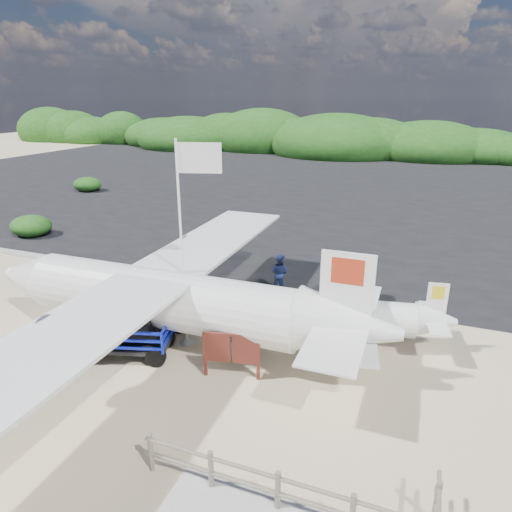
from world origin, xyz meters
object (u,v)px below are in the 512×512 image
Objects in this scene: flagpole at (187,342)px; aircraft_large at (442,210)px; signboard at (232,377)px; crew_b at (279,273)px; baggage_cart at (130,354)px; aircraft_small at (262,171)px; crew_a at (144,287)px.

flagpole is 24.80m from aircraft_large.
signboard is at bearing -30.13° from flagpole.
aircraft_large is at bearing -96.27° from crew_b.
crew_b is at bearing 49.18° from baggage_cart.
aircraft_small is at bearing -33.91° from aircraft_large.
aircraft_small is at bearing -76.17° from crew_a.
baggage_cart is 1.76× the size of crew_b.
aircraft_large is at bearing 52.14° from baggage_cart.
crew_b reaches higher than aircraft_small.
crew_b is (1.59, 5.26, 0.84)m from flagpole.
aircraft_small is (-7.62, 33.77, -0.84)m from crew_a.
signboard is at bearing 109.55° from crew_b.
aircraft_large reaches higher than crew_a.
aircraft_small is (-12.14, 30.38, -0.84)m from crew_b.
aircraft_large reaches higher than aircraft_small.
flagpole is 37.17m from aircraft_small.
crew_b is (2.95, 6.64, 0.84)m from baggage_cart.
aircraft_small reaches higher than baggage_cart.
crew_b is (4.53, 3.39, 0.01)m from crew_a.
crew_a is 0.99× the size of crew_b.
flagpole is 4.05× the size of crew_b.
signboard is (3.64, 0.06, 0.00)m from baggage_cart.
flagpole is 1.07× the size of aircraft_small.
signboard is 1.09× the size of crew_a.
signboard is 6.17m from crew_a.
crew_a is at bearing 50.45° from crew_b.
signboard is 0.11× the size of aircraft_large.
flagpole is 4.10× the size of crew_a.
aircraft_large is (11.10, 21.54, -0.84)m from crew_a.
flagpole is 3.75× the size of signboard.
signboard is at bearing 75.86° from aircraft_large.
aircraft_large is 22.36m from aircraft_small.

